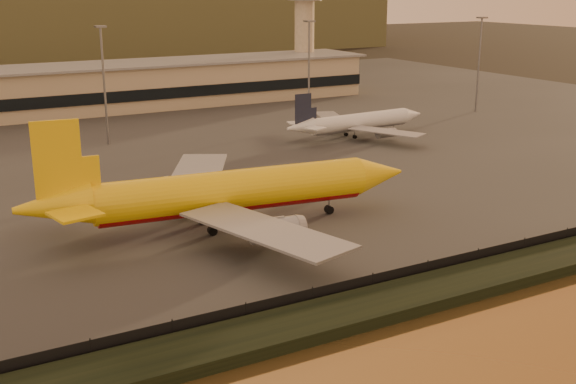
# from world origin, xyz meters

# --- Properties ---
(ground) EXTENTS (900.00, 900.00, 0.00)m
(ground) POSITION_xyz_m (0.00, 0.00, 0.00)
(ground) COLOR black
(ground) RESTS_ON ground
(embankment) EXTENTS (320.00, 7.00, 1.40)m
(embankment) POSITION_xyz_m (0.00, -17.00, 0.70)
(embankment) COLOR black
(embankment) RESTS_ON ground
(tarmac) EXTENTS (320.00, 220.00, 0.20)m
(tarmac) POSITION_xyz_m (0.00, 95.00, 0.10)
(tarmac) COLOR #2D2D2D
(tarmac) RESTS_ON ground
(perimeter_fence) EXTENTS (300.00, 0.05, 2.20)m
(perimeter_fence) POSITION_xyz_m (0.00, -13.00, 1.30)
(perimeter_fence) COLOR black
(perimeter_fence) RESTS_ON tarmac
(terminal_building) EXTENTS (202.00, 25.00, 12.60)m
(terminal_building) POSITION_xyz_m (-14.52, 125.55, 6.25)
(terminal_building) COLOR tan
(terminal_building) RESTS_ON tarmac
(control_tower) EXTENTS (11.20, 11.20, 35.50)m
(control_tower) POSITION_xyz_m (70.00, 131.00, 21.66)
(control_tower) COLOR tan
(control_tower) RESTS_ON tarmac
(apron_light_masts) EXTENTS (152.20, 12.20, 25.40)m
(apron_light_masts) POSITION_xyz_m (15.00, 75.00, 15.70)
(apron_light_masts) COLOR slate
(apron_light_masts) RESTS_ON tarmac
(dhl_cargo_jet) EXTENTS (57.73, 56.16, 17.24)m
(dhl_cargo_jet) POSITION_xyz_m (-10.68, 16.11, 5.35)
(dhl_cargo_jet) COLOR yellow
(dhl_cargo_jet) RESTS_ON tarmac
(white_narrowbody_jet) EXTENTS (38.49, 37.52, 11.06)m
(white_narrowbody_jet) POSITION_xyz_m (42.45, 60.14, 3.50)
(white_narrowbody_jet) COLOR white
(white_narrowbody_jet) RESTS_ON tarmac
(gse_vehicle_yellow) EXTENTS (4.61, 2.21, 2.04)m
(gse_vehicle_yellow) POSITION_xyz_m (13.32, 24.32, 1.22)
(gse_vehicle_yellow) COLOR yellow
(gse_vehicle_yellow) RESTS_ON tarmac
(gse_vehicle_white) EXTENTS (4.89, 3.11, 2.04)m
(gse_vehicle_white) POSITION_xyz_m (-12.77, 38.86, 1.22)
(gse_vehicle_white) COLOR white
(gse_vehicle_white) RESTS_ON tarmac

